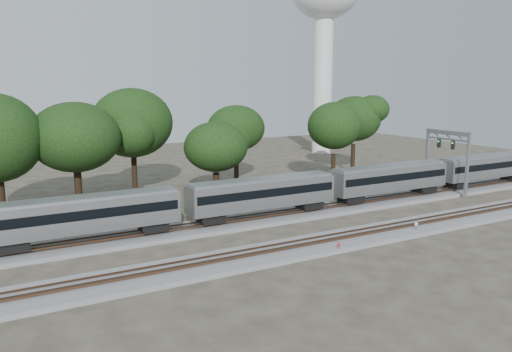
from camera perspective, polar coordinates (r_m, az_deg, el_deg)
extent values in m
plane|color=#383328|center=(48.52, 3.37, -6.93)|extent=(160.00, 160.00, 0.00)
cube|color=slate|center=(53.42, -0.07, -5.06)|extent=(160.00, 5.00, 0.40)
cube|color=brown|center=(52.69, 0.30, -4.76)|extent=(160.00, 0.08, 0.15)
cube|color=brown|center=(53.91, -0.44, -4.41)|extent=(160.00, 0.08, 0.15)
cube|color=slate|center=(45.29, 6.10, -7.99)|extent=(160.00, 5.00, 0.40)
cube|color=brown|center=(44.59, 6.64, -7.68)|extent=(160.00, 0.08, 0.15)
cube|color=brown|center=(45.71, 5.59, -7.20)|extent=(160.00, 0.08, 0.15)
cube|color=#B3B6BA|center=(47.14, -18.82, -4.16)|extent=(16.75, 2.89, 2.89)
cube|color=black|center=(47.07, -18.84, -3.82)|extent=(16.17, 2.94, 0.87)
cube|color=gray|center=(46.80, -18.93, -2.39)|extent=(16.37, 2.31, 0.34)
cube|color=black|center=(47.05, -26.01, -7.08)|extent=(2.50, 2.12, 0.87)
cube|color=black|center=(48.96, -11.67, -5.55)|extent=(2.50, 2.12, 0.87)
cube|color=#B3B6BA|center=(53.15, 0.76, -1.98)|extent=(16.75, 2.89, 2.89)
cube|color=black|center=(53.09, 0.76, -1.68)|extent=(16.17, 2.94, 0.87)
cube|color=gray|center=(52.85, 0.77, -0.40)|extent=(16.37, 2.31, 0.34)
cube|color=black|center=(50.96, -5.20, -4.74)|extent=(2.50, 2.12, 0.87)
cube|color=black|center=(56.75, 6.10, -3.19)|extent=(2.50, 2.12, 0.87)
cube|color=#B3B6BA|center=(63.92, 15.03, -0.23)|extent=(16.75, 2.89, 2.89)
cube|color=black|center=(63.87, 15.05, 0.03)|extent=(16.17, 2.94, 0.87)
cube|color=gray|center=(63.67, 15.10, 1.09)|extent=(16.37, 2.31, 0.34)
cube|color=black|center=(60.31, 10.78, -2.50)|extent=(2.50, 2.12, 0.87)
cube|color=black|center=(68.56, 18.62, -1.31)|extent=(2.50, 2.12, 0.87)
cube|color=#B3B6BA|center=(77.48, 24.76, 0.99)|extent=(16.75, 2.89, 2.89)
cube|color=black|center=(77.44, 24.78, 1.20)|extent=(16.17, 2.94, 0.87)
cube|color=gray|center=(77.28, 24.85, 2.08)|extent=(16.37, 2.31, 0.34)
cube|color=black|center=(73.04, 21.82, -0.82)|extent=(2.50, 2.12, 0.87)
cube|color=black|center=(82.69, 27.17, 0.01)|extent=(2.50, 2.12, 0.87)
cylinder|color=#512D19|center=(44.40, 9.44, -8.19)|extent=(0.05, 0.05, 0.78)
cylinder|color=red|center=(44.29, 9.45, -7.77)|extent=(0.28, 0.07, 0.28)
cylinder|color=#512D19|center=(51.87, 17.82, -5.71)|extent=(0.07, 0.07, 0.99)
cylinder|color=silver|center=(51.76, 17.84, -5.24)|extent=(0.34, 0.16, 0.35)
cube|color=#512D19|center=(47.07, 12.97, -7.55)|extent=(0.54, 0.37, 0.30)
cylinder|color=silver|center=(107.55, 7.63, 10.15)|extent=(4.03, 4.03, 28.23)
cone|color=silver|center=(108.26, 7.48, 3.74)|extent=(6.45, 6.45, 4.03)
cube|color=gray|center=(68.89, 22.99, 1.06)|extent=(0.33, 0.33, 8.49)
cube|color=gray|center=(73.08, 18.94, 1.82)|extent=(0.33, 0.33, 8.49)
cube|color=gray|center=(70.48, 21.11, 4.64)|extent=(0.38, 6.98, 0.57)
cube|color=gray|center=(70.56, 21.07, 3.95)|extent=(0.24, 6.98, 0.24)
cube|color=black|center=(69.69, 21.59, 3.30)|extent=(0.24, 0.47, 1.13)
cube|color=black|center=(71.14, 20.19, 3.52)|extent=(0.24, 0.47, 1.13)
cylinder|color=black|center=(59.33, -27.06, -2.44)|extent=(0.70, 0.70, 4.84)
cylinder|color=black|center=(60.65, -19.61, -1.73)|extent=(0.70, 0.70, 4.65)
ellipsoid|color=black|center=(59.71, -19.98, 4.20)|extent=(8.77, 8.77, 7.45)
cylinder|color=black|center=(66.73, -13.70, -0.12)|extent=(0.70, 0.70, 5.19)
ellipsoid|color=black|center=(65.85, -13.96, 5.92)|extent=(9.78, 9.78, 8.32)
cylinder|color=black|center=(61.77, -4.55, -1.35)|extent=(0.70, 0.70, 3.77)
ellipsoid|color=black|center=(60.93, -4.62, 3.36)|extent=(7.11, 7.11, 6.04)
cylinder|color=black|center=(72.05, -2.26, 0.65)|extent=(0.70, 0.70, 4.48)
ellipsoid|color=black|center=(71.27, -2.29, 5.47)|extent=(8.44, 8.44, 7.18)
cylinder|color=black|center=(72.47, 8.79, 0.68)|extent=(0.70, 0.70, 4.69)
ellipsoid|color=black|center=(71.68, 8.94, 5.70)|extent=(8.85, 8.85, 7.52)
cylinder|color=black|center=(83.59, 11.00, 1.95)|extent=(0.70, 0.70, 4.84)
ellipsoid|color=black|center=(82.90, 11.16, 6.45)|extent=(9.13, 9.13, 7.76)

